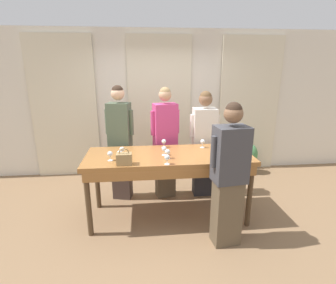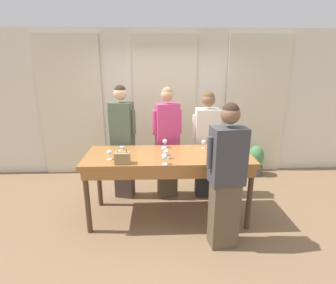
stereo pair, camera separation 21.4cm
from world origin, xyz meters
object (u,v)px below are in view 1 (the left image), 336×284
object	(u,v)px
wine_glass_back_left	(122,150)
host_pouring	(229,175)
wine_glass_center_mid	(168,152)
wine_glass_by_bottle	(164,142)
tasting_bar	(169,161)
wine_glass_center_right	(164,149)
wine_bottle	(219,145)
handbag	(124,159)
guest_pink_top	(165,142)
wine_glass_back_mid	(120,153)
guest_olive_jacket	(120,141)
wine_glass_front_left	(203,142)
wine_glass_front_mid	(224,142)
wine_glass_front_right	(167,158)
potted_plant	(249,158)
wine_glass_back_right	(110,154)
wine_glass_near_host	(232,155)
wine_glass_center_left	(215,141)
guest_cream_sweater	(204,143)

from	to	relation	value
wine_glass_back_left	host_pouring	world-z (taller)	host_pouring
wine_glass_center_mid	wine_glass_by_bottle	distance (m)	0.48
tasting_bar	wine_glass_center_right	bearing A→B (deg)	-167.82
tasting_bar	wine_bottle	size ratio (longest dim) A/B	6.93
handbag	wine_glass_by_bottle	world-z (taller)	handbag
wine_glass_center_right	handbag	bearing A→B (deg)	-150.55
wine_glass_center_mid	guest_pink_top	world-z (taller)	guest_pink_top
wine_bottle	handbag	world-z (taller)	wine_bottle
wine_glass_back_mid	guest_olive_jacket	xyz separation A→B (m)	(-0.05, 0.79, -0.07)
wine_bottle	wine_glass_back_mid	size ratio (longest dim) A/B	2.58
wine_glass_center_mid	wine_glass_back_mid	distance (m)	0.62
wine_bottle	guest_pink_top	distance (m)	0.97
tasting_bar	wine_glass_front_left	size ratio (longest dim) A/B	17.90
wine_glass_front_mid	guest_olive_jacket	world-z (taller)	guest_olive_jacket
wine_glass_front_mid	wine_glass_center_right	distance (m)	0.94
wine_glass_center_mid	guest_pink_top	bearing A→B (deg)	87.10
handbag	wine_glass_front_right	world-z (taller)	handbag
host_pouring	potted_plant	size ratio (longest dim) A/B	2.89
wine_glass_back_right	wine_glass_near_host	world-z (taller)	same
handbag	wine_glass_back_mid	size ratio (longest dim) A/B	1.69
wine_glass_front_mid	wine_glass_back_right	bearing A→B (deg)	-166.45
wine_glass_back_mid	host_pouring	xyz separation A→B (m)	(1.30, -0.51, -0.14)
wine_glass_front_left	wine_glass_near_host	world-z (taller)	same
wine_bottle	wine_glass_center_right	distance (m)	0.77
wine_glass_by_bottle	host_pouring	world-z (taller)	host_pouring
wine_glass_back_left	guest_pink_top	xyz separation A→B (m)	(0.64, 0.65, -0.10)
wine_glass_center_left	wine_bottle	bearing A→B (deg)	-94.26
wine_glass_center_right	wine_glass_by_bottle	bearing A→B (deg)	85.90
handbag	guest_olive_jacket	world-z (taller)	guest_olive_jacket
tasting_bar	wine_glass_front_mid	world-z (taller)	wine_glass_front_mid
wine_bottle	wine_glass_front_mid	bearing A→B (deg)	59.95
wine_bottle	wine_glass_front_left	size ratio (longest dim) A/B	2.58
wine_glass_back_right	potted_plant	xyz separation A→B (m)	(2.58, 1.61, -0.74)
guest_olive_jacket	potted_plant	bearing A→B (deg)	17.55
guest_olive_jacket	guest_pink_top	xyz separation A→B (m)	(0.72, -0.00, -0.03)
wine_glass_center_left	wine_glass_near_host	world-z (taller)	same
wine_glass_front_right	wine_glass_back_left	world-z (taller)	same
wine_glass_front_mid	guest_pink_top	size ratio (longest dim) A/B	0.07
handbag	wine_glass_center_left	world-z (taller)	handbag
host_pouring	potted_plant	distance (m)	2.47
wine_glass_by_bottle	guest_cream_sweater	xyz separation A→B (m)	(0.69, 0.33, -0.14)
wine_glass_by_bottle	guest_pink_top	bearing A→B (deg)	81.45
wine_glass_center_left	guest_pink_top	xyz separation A→B (m)	(-0.71, 0.39, -0.10)
wine_glass_center_right	guest_pink_top	size ratio (longest dim) A/B	0.07
tasting_bar	wine_glass_front_mid	xyz separation A→B (m)	(0.84, 0.24, 0.18)
wine_bottle	wine_glass_back_right	size ratio (longest dim) A/B	2.58
wine_glass_center_right	guest_cream_sweater	world-z (taller)	guest_cream_sweater
wine_glass_front_mid	potted_plant	world-z (taller)	wine_glass_front_mid
wine_glass_front_mid	wine_glass_center_right	world-z (taller)	same
wine_glass_center_mid	wine_glass_back_left	world-z (taller)	same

